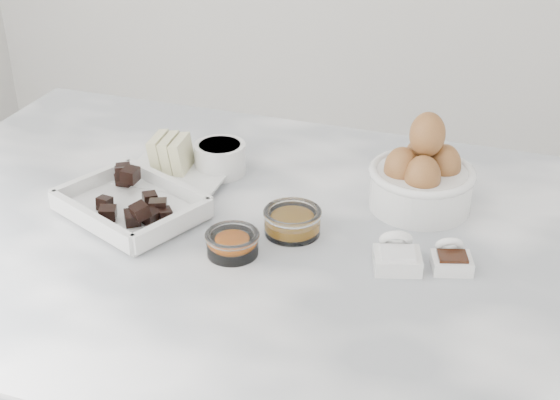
# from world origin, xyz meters

# --- Properties ---
(marble_slab) EXTENTS (1.20, 0.80, 0.04)m
(marble_slab) POSITION_xyz_m (0.00, 0.00, 0.92)
(marble_slab) COLOR white
(marble_slab) RESTS_ON cabinet
(chocolate_dish) EXTENTS (0.25, 0.22, 0.05)m
(chocolate_dish) POSITION_xyz_m (-0.20, -0.02, 0.96)
(chocolate_dish) COLOR white
(chocolate_dish) RESTS_ON marble_slab
(butter_plate) EXTENTS (0.16, 0.16, 0.07)m
(butter_plate) POSITION_xyz_m (-0.19, 0.12, 0.96)
(butter_plate) COLOR white
(butter_plate) RESTS_ON marble_slab
(sugar_ramekin) EXTENTS (0.08, 0.08, 0.05)m
(sugar_ramekin) POSITION_xyz_m (-0.13, 0.16, 0.97)
(sugar_ramekin) COLOR white
(sugar_ramekin) RESTS_ON marble_slab
(egg_bowl) EXTENTS (0.16, 0.16, 0.15)m
(egg_bowl) POSITION_xyz_m (0.20, 0.15, 0.99)
(egg_bowl) COLOR white
(egg_bowl) RESTS_ON marble_slab
(honey_bowl) EXTENTS (0.08, 0.08, 0.04)m
(honey_bowl) POSITION_xyz_m (0.04, 0.01, 0.96)
(honey_bowl) COLOR white
(honey_bowl) RESTS_ON marble_slab
(zest_bowl) EXTENTS (0.08, 0.08, 0.03)m
(zest_bowl) POSITION_xyz_m (-0.02, -0.07, 0.96)
(zest_bowl) COLOR white
(zest_bowl) RESTS_ON marble_slab
(vanilla_spoon) EXTENTS (0.06, 0.07, 0.04)m
(vanilla_spoon) POSITION_xyz_m (0.27, -0.00, 0.95)
(vanilla_spoon) COLOR white
(vanilla_spoon) RESTS_ON marble_slab
(salt_spoon) EXTENTS (0.07, 0.09, 0.05)m
(salt_spoon) POSITION_xyz_m (0.20, -0.02, 0.96)
(salt_spoon) COLOR white
(salt_spoon) RESTS_ON marble_slab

